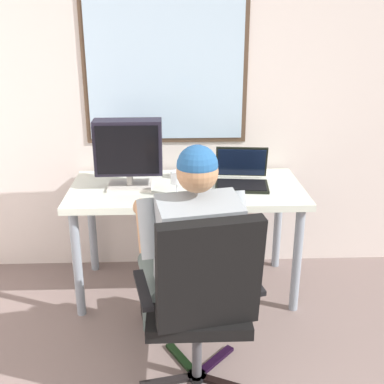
{
  "coord_description": "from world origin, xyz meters",
  "views": [
    {
      "loc": [
        -0.29,
        -0.55,
        1.77
      ],
      "look_at": [
        -0.2,
        1.9,
        0.87
      ],
      "focal_mm": 44.97,
      "sensor_mm": 36.0,
      "label": 1
    }
  ],
  "objects_px": {
    "laptop": "(242,175)",
    "desk_speaker": "(197,168)",
    "coffee_mug": "(204,189)",
    "wine_glass": "(177,179)",
    "office_chair": "(203,296)",
    "crt_monitor": "(128,149)",
    "person_seated": "(191,253)",
    "desk": "(187,199)"
  },
  "relations": [
    {
      "from": "office_chair",
      "to": "coffee_mug",
      "type": "relative_size",
      "value": 11.4
    },
    {
      "from": "person_seated",
      "to": "crt_monitor",
      "type": "bearing_deg",
      "value": 116.15
    },
    {
      "from": "desk",
      "to": "laptop",
      "type": "bearing_deg",
      "value": 6.6
    },
    {
      "from": "person_seated",
      "to": "crt_monitor",
      "type": "height_order",
      "value": "person_seated"
    },
    {
      "from": "desk_speaker",
      "to": "desk",
      "type": "bearing_deg",
      "value": -117.67
    },
    {
      "from": "desk",
      "to": "office_chair",
      "type": "height_order",
      "value": "office_chair"
    },
    {
      "from": "coffee_mug",
      "to": "wine_glass",
      "type": "bearing_deg",
      "value": 178.87
    },
    {
      "from": "office_chair",
      "to": "wine_glass",
      "type": "height_order",
      "value": "office_chair"
    },
    {
      "from": "crt_monitor",
      "to": "laptop",
      "type": "distance_m",
      "value": 0.74
    },
    {
      "from": "crt_monitor",
      "to": "person_seated",
      "type": "bearing_deg",
      "value": -63.85
    },
    {
      "from": "office_chair",
      "to": "crt_monitor",
      "type": "xyz_separation_m",
      "value": [
        -0.4,
        0.99,
        0.44
      ]
    },
    {
      "from": "laptop",
      "to": "coffee_mug",
      "type": "xyz_separation_m",
      "value": [
        -0.26,
        -0.22,
        -0.02
      ]
    },
    {
      "from": "desk",
      "to": "wine_glass",
      "type": "xyz_separation_m",
      "value": [
        -0.06,
        -0.17,
        0.19
      ]
    },
    {
      "from": "crt_monitor",
      "to": "desk_speaker",
      "type": "relative_size",
      "value": 2.74
    },
    {
      "from": "wine_glass",
      "to": "laptop",
      "type": "bearing_deg",
      "value": 26.77
    },
    {
      "from": "crt_monitor",
      "to": "wine_glass",
      "type": "relative_size",
      "value": 2.74
    },
    {
      "from": "desk",
      "to": "laptop",
      "type": "xyz_separation_m",
      "value": [
        0.36,
        0.04,
        0.14
      ]
    },
    {
      "from": "wine_glass",
      "to": "desk",
      "type": "bearing_deg",
      "value": 69.65
    },
    {
      "from": "office_chair",
      "to": "crt_monitor",
      "type": "relative_size",
      "value": 2.28
    },
    {
      "from": "office_chair",
      "to": "desk_speaker",
      "type": "height_order",
      "value": "office_chair"
    },
    {
      "from": "desk_speaker",
      "to": "coffee_mug",
      "type": "xyz_separation_m",
      "value": [
        0.03,
        -0.32,
        -0.04
      ]
    },
    {
      "from": "crt_monitor",
      "to": "coffee_mug",
      "type": "bearing_deg",
      "value": -21.01
    },
    {
      "from": "laptop",
      "to": "desk_speaker",
      "type": "relative_size",
      "value": 2.33
    },
    {
      "from": "desk",
      "to": "desk_speaker",
      "type": "bearing_deg",
      "value": 62.33
    },
    {
      "from": "desk_speaker",
      "to": "coffee_mug",
      "type": "bearing_deg",
      "value": -85.21
    },
    {
      "from": "desk",
      "to": "laptop",
      "type": "distance_m",
      "value": 0.39
    },
    {
      "from": "office_chair",
      "to": "wine_glass",
      "type": "xyz_separation_m",
      "value": [
        -0.11,
        0.82,
        0.3
      ]
    },
    {
      "from": "desk_speaker",
      "to": "office_chair",
      "type": "bearing_deg",
      "value": -91.49
    },
    {
      "from": "person_seated",
      "to": "desk_speaker",
      "type": "relative_size",
      "value": 7.84
    },
    {
      "from": "desk",
      "to": "wine_glass",
      "type": "relative_size",
      "value": 9.39
    },
    {
      "from": "desk",
      "to": "person_seated",
      "type": "bearing_deg",
      "value": -89.98
    },
    {
      "from": "laptop",
      "to": "wine_glass",
      "type": "distance_m",
      "value": 0.47
    },
    {
      "from": "person_seated",
      "to": "desk_speaker",
      "type": "height_order",
      "value": "person_seated"
    },
    {
      "from": "crt_monitor",
      "to": "wine_glass",
      "type": "distance_m",
      "value": 0.37
    },
    {
      "from": "wine_glass",
      "to": "person_seated",
      "type": "bearing_deg",
      "value": -83.5
    },
    {
      "from": "person_seated",
      "to": "laptop",
      "type": "xyz_separation_m",
      "value": [
        0.36,
        0.77,
        0.16
      ]
    },
    {
      "from": "laptop",
      "to": "coffee_mug",
      "type": "height_order",
      "value": "laptop"
    },
    {
      "from": "wine_glass",
      "to": "office_chair",
      "type": "bearing_deg",
      "value": -82.38
    },
    {
      "from": "office_chair",
      "to": "laptop",
      "type": "relative_size",
      "value": 2.69
    },
    {
      "from": "office_chair",
      "to": "person_seated",
      "type": "relative_size",
      "value": 0.8
    },
    {
      "from": "office_chair",
      "to": "wine_glass",
      "type": "relative_size",
      "value": 6.27
    },
    {
      "from": "coffee_mug",
      "to": "desk_speaker",
      "type": "bearing_deg",
      "value": 94.79
    }
  ]
}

